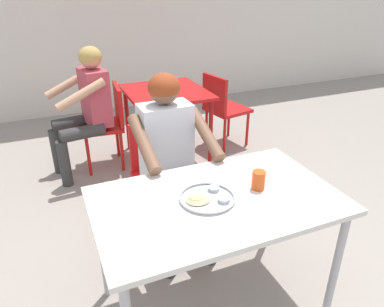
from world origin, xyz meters
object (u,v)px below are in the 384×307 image
table_foreground (217,211)px  table_background_red (166,99)px  thali_tray (207,198)px  chair_red_right (222,106)px  chair_foreground (161,170)px  patron_background (86,101)px  diner_foreground (171,151)px  drinking_cup (258,179)px  chair_red_left (108,120)px

table_foreground → table_background_red: 2.02m
thali_tray → chair_red_right: (1.13, 1.99, -0.28)m
thali_tray → chair_foreground: chair_foreground is taller
table_foreground → patron_background: bearing=100.9°
chair_foreground → diner_foreground: size_ratio=0.67×
table_background_red → thali_tray: bearing=-103.2°
diner_foreground → drinking_cup: bearing=-67.4°
table_background_red → diner_foreground: bearing=-107.9°
chair_foreground → table_background_red: 1.21m
chair_red_right → drinking_cup: bearing=-112.6°
diner_foreground → patron_background: bearing=105.2°
thali_tray → chair_foreground: (0.03, 0.85, -0.27)m
thali_tray → chair_red_left: chair_red_left is taller
chair_foreground → table_background_red: chair_foreground is taller
drinking_cup → chair_red_left: drinking_cup is taller
chair_foreground → table_background_red: (0.43, 1.12, 0.16)m
table_foreground → table_background_red: size_ratio=1.48×
chair_foreground → chair_red_right: chair_red_right is taller
table_foreground → chair_red_left: size_ratio=1.51×
drinking_cup → patron_background: bearing=107.7°
chair_foreground → patron_background: 1.18m
table_foreground → diner_foreground: diner_foreground is taller
chair_red_right → patron_background: bearing=-178.4°
table_background_red → patron_background: bearing=-179.0°
thali_tray → patron_background: 1.98m
table_background_red → chair_red_left: 0.61m
chair_foreground → patron_background: size_ratio=0.68×
thali_tray → chair_red_left: (-0.13, 2.01, -0.26)m
chair_foreground → drinking_cup: bearing=-72.6°
diner_foreground → chair_red_left: bearing=96.7°
drinking_cup → diner_foreground: (-0.26, 0.63, -0.07)m
drinking_cup → diner_foreground: diner_foreground is taller
diner_foreground → chair_red_right: 1.77m
thali_tray → chair_foreground: 0.89m
chair_red_left → chair_red_right: 1.26m
chair_red_left → chair_foreground: bearing=-82.1°
chair_red_left → patron_background: bearing=-163.9°
table_foreground → thali_tray: bearing=167.5°
table_foreground → chair_red_right: bearing=61.8°
table_background_red → chair_red_left: bearing=175.9°
patron_background → diner_foreground: bearing=-74.8°
thali_tray → patron_background: size_ratio=0.24×
table_foreground → drinking_cup: (0.24, 0.01, 0.13)m
table_background_red → patron_background: size_ratio=0.70×
thali_tray → drinking_cup: drinking_cup is taller
table_background_red → patron_background: patron_background is taller
thali_tray → drinking_cup: size_ratio=2.82×
diner_foreground → table_background_red: diner_foreground is taller
chair_foreground → diner_foreground: 0.33m
patron_background → table_foreground: bearing=-79.1°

